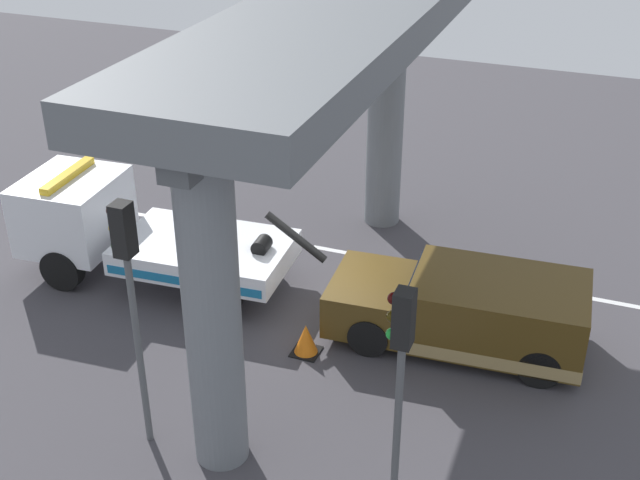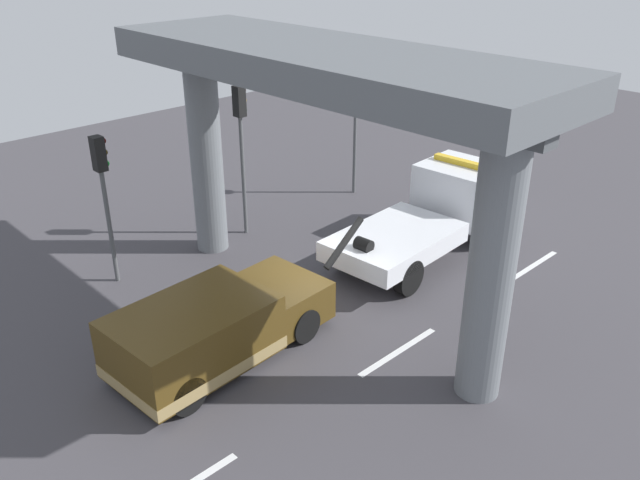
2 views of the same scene
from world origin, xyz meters
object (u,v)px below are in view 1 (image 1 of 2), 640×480
at_px(traffic_light_near, 400,356).
at_px(traffic_cone_orange, 306,340).
at_px(tow_truck_white, 128,229).
at_px(towed_van_green, 469,312).
at_px(traffic_light_far, 128,276).

bearing_deg(traffic_light_near, traffic_cone_orange, -50.00).
xyz_separation_m(tow_truck_white, towed_van_green, (-8.01, -0.05, -0.42)).
height_order(tow_truck_white, traffic_cone_orange, tow_truck_white).
distance_m(traffic_light_near, traffic_light_far, 4.52).
distance_m(towed_van_green, traffic_light_near, 5.35).
relative_size(traffic_light_near, traffic_cone_orange, 6.13).
height_order(towed_van_green, traffic_light_far, traffic_light_far).
distance_m(traffic_light_far, traffic_cone_orange, 4.85).
xyz_separation_m(towed_van_green, traffic_light_far, (4.68, 4.86, 2.61)).
distance_m(tow_truck_white, towed_van_green, 8.02).
bearing_deg(traffic_light_far, traffic_cone_orange, -116.57).
bearing_deg(tow_truck_white, towed_van_green, -179.62).
bearing_deg(traffic_cone_orange, traffic_light_near, 130.00).
height_order(tow_truck_white, traffic_light_far, traffic_light_far).
distance_m(traffic_light_near, traffic_cone_orange, 5.14).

